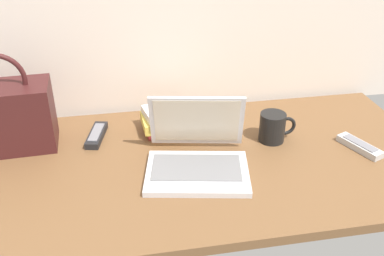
{
  "coord_description": "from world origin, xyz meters",
  "views": [
    {
      "loc": [
        -0.21,
        -1.15,
        0.81
      ],
      "look_at": [
        -0.0,
        0.0,
        0.15
      ],
      "focal_mm": 40.89,
      "sensor_mm": 36.0,
      "label": 1
    }
  ],
  "objects_px": {
    "remote_control_far": "(97,135)",
    "book_stack": "(171,119)",
    "coffee_mug": "(273,127)",
    "laptop": "(196,154)",
    "remote_control_near": "(360,146)",
    "handbag": "(5,116)"
  },
  "relations": [
    {
      "from": "remote_control_far",
      "to": "book_stack",
      "type": "relative_size",
      "value": 0.78
    },
    {
      "from": "coffee_mug",
      "to": "book_stack",
      "type": "relative_size",
      "value": 0.6
    },
    {
      "from": "laptop",
      "to": "coffee_mug",
      "type": "relative_size",
      "value": 2.75
    },
    {
      "from": "remote_control_near",
      "to": "remote_control_far",
      "type": "xyz_separation_m",
      "value": [
        -0.86,
        0.23,
        0.0
      ]
    },
    {
      "from": "remote_control_near",
      "to": "remote_control_far",
      "type": "bearing_deg",
      "value": 165.05
    },
    {
      "from": "coffee_mug",
      "to": "handbag",
      "type": "xyz_separation_m",
      "value": [
        -0.88,
        0.12,
        0.07
      ]
    },
    {
      "from": "remote_control_near",
      "to": "remote_control_far",
      "type": "distance_m",
      "value": 0.89
    },
    {
      "from": "laptop",
      "to": "remote_control_near",
      "type": "bearing_deg",
      "value": 0.43
    },
    {
      "from": "laptop",
      "to": "remote_control_far",
      "type": "distance_m",
      "value": 0.39
    },
    {
      "from": "remote_control_far",
      "to": "laptop",
      "type": "bearing_deg",
      "value": -37.23
    },
    {
      "from": "remote_control_near",
      "to": "book_stack",
      "type": "height_order",
      "value": "book_stack"
    },
    {
      "from": "book_stack",
      "to": "laptop",
      "type": "bearing_deg",
      "value": -79.78
    },
    {
      "from": "remote_control_far",
      "to": "book_stack",
      "type": "xyz_separation_m",
      "value": [
        0.26,
        0.01,
        0.03
      ]
    },
    {
      "from": "laptop",
      "to": "remote_control_far",
      "type": "bearing_deg",
      "value": 142.77
    },
    {
      "from": "laptop",
      "to": "book_stack",
      "type": "height_order",
      "value": "laptop"
    },
    {
      "from": "book_stack",
      "to": "remote_control_far",
      "type": "bearing_deg",
      "value": -177.21
    },
    {
      "from": "laptop",
      "to": "remote_control_near",
      "type": "height_order",
      "value": "laptop"
    },
    {
      "from": "remote_control_far",
      "to": "handbag",
      "type": "xyz_separation_m",
      "value": [
        -0.28,
        -0.01,
        0.1
      ]
    },
    {
      "from": "coffee_mug",
      "to": "laptop",
      "type": "bearing_deg",
      "value": -158.58
    },
    {
      "from": "handbag",
      "to": "book_stack",
      "type": "distance_m",
      "value": 0.55
    },
    {
      "from": "remote_control_far",
      "to": "coffee_mug",
      "type": "bearing_deg",
      "value": -11.56
    },
    {
      "from": "remote_control_far",
      "to": "handbag",
      "type": "relative_size",
      "value": 0.5
    }
  ]
}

